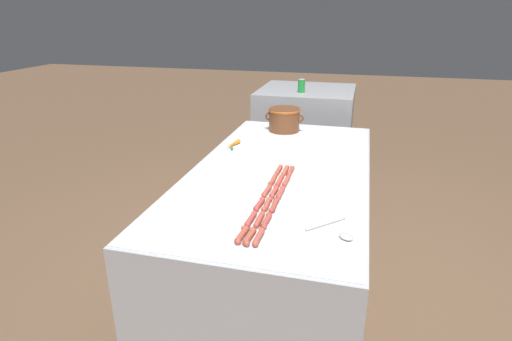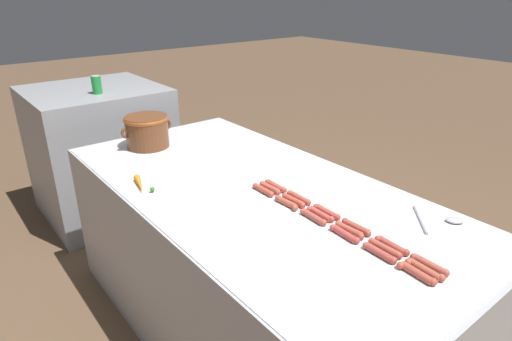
{
  "view_description": "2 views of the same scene",
  "coord_description": "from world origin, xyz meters",
  "px_view_note": "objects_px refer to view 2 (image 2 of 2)",
  "views": [
    {
      "loc": [
        0.44,
        -2.3,
        1.74
      ],
      "look_at": [
        -0.12,
        -0.13,
        0.86
      ],
      "focal_mm": 28.92,
      "sensor_mm": 36.0,
      "label": 1
    },
    {
      "loc": [
        -1.12,
        -1.42,
        1.71
      ],
      "look_at": [
        -0.03,
        -0.05,
        0.95
      ],
      "focal_mm": 30.44,
      "sensor_mm": 36.0,
      "label": 2
    }
  ],
  "objects_px": {
    "hot_dog_16": "(299,198)",
    "hot_dog_6": "(425,270)",
    "hot_dog_7": "(385,248)",
    "hot_dog_9": "(320,214)",
    "hot_dog_3": "(313,217)",
    "carrot": "(141,185)",
    "hot_dog_14": "(356,227)",
    "bean_pot": "(147,130)",
    "hot_dog_4": "(286,203)",
    "hot_dog_15": "(327,212)",
    "serving_spoon": "(443,220)",
    "hot_dog_2": "(344,234)",
    "hot_dog_12": "(429,265)",
    "hot_dog_5": "(263,190)",
    "hot_dog_17": "(276,186)",
    "hot_dog_0": "(416,273)",
    "hot_dog_8": "(349,230)",
    "hot_dog_11": "(270,188)",
    "hot_dog_13": "(392,246)",
    "back_cabinet": "(102,152)",
    "hot_dog_10": "(294,200)",
    "soda_can": "(97,85)",
    "hot_dog_1": "(379,253)"
  },
  "relations": [
    {
      "from": "back_cabinet",
      "to": "hot_dog_5",
      "type": "height_order",
      "value": "back_cabinet"
    },
    {
      "from": "hot_dog_15",
      "to": "hot_dog_16",
      "type": "relative_size",
      "value": 1.0
    },
    {
      "from": "hot_dog_13",
      "to": "hot_dog_14",
      "type": "xyz_separation_m",
      "value": [
        0.0,
        0.16,
        0.0
      ]
    },
    {
      "from": "hot_dog_16",
      "to": "carrot",
      "type": "distance_m",
      "value": 0.73
    },
    {
      "from": "hot_dog_9",
      "to": "hot_dog_13",
      "type": "bearing_deg",
      "value": -84.2
    },
    {
      "from": "hot_dog_16",
      "to": "hot_dog_17",
      "type": "distance_m",
      "value": 0.15
    },
    {
      "from": "hot_dog_6",
      "to": "hot_dog_4",
      "type": "bearing_deg",
      "value": 93.43
    },
    {
      "from": "hot_dog_4",
      "to": "hot_dog_12",
      "type": "xyz_separation_m",
      "value": [
        0.08,
        -0.62,
        0.0
      ]
    },
    {
      "from": "hot_dog_11",
      "to": "hot_dog_9",
      "type": "bearing_deg",
      "value": -89.99
    },
    {
      "from": "hot_dog_2",
      "to": "carrot",
      "type": "relative_size",
      "value": 0.78
    },
    {
      "from": "hot_dog_5",
      "to": "carrot",
      "type": "bearing_deg",
      "value": 136.39
    },
    {
      "from": "hot_dog_9",
      "to": "serving_spoon",
      "type": "xyz_separation_m",
      "value": [
        0.35,
        -0.33,
        -0.01
      ]
    },
    {
      "from": "hot_dog_1",
      "to": "hot_dog_4",
      "type": "height_order",
      "value": "same"
    },
    {
      "from": "back_cabinet",
      "to": "soda_can",
      "type": "height_order",
      "value": "soda_can"
    },
    {
      "from": "hot_dog_9",
      "to": "hot_dog_15",
      "type": "distance_m",
      "value": 0.03
    },
    {
      "from": "hot_dog_0",
      "to": "hot_dog_4",
      "type": "xyz_separation_m",
      "value": [
        -0.0,
        0.62,
        0.0
      ]
    },
    {
      "from": "hot_dog_17",
      "to": "serving_spoon",
      "type": "bearing_deg",
      "value": -63.35
    },
    {
      "from": "hot_dog_8",
      "to": "hot_dog_6",
      "type": "bearing_deg",
      "value": -90.36
    },
    {
      "from": "hot_dog_9",
      "to": "carrot",
      "type": "bearing_deg",
      "value": 122.6
    },
    {
      "from": "hot_dog_13",
      "to": "hot_dog_15",
      "type": "xyz_separation_m",
      "value": [
        0.0,
        0.32,
        0.0
      ]
    },
    {
      "from": "hot_dog_0",
      "to": "hot_dog_7",
      "type": "height_order",
      "value": "same"
    },
    {
      "from": "hot_dog_16",
      "to": "hot_dog_8",
      "type": "bearing_deg",
      "value": -96.69
    },
    {
      "from": "hot_dog_4",
      "to": "hot_dog_5",
      "type": "xyz_separation_m",
      "value": [
        0.0,
        0.16,
        0.0
      ]
    },
    {
      "from": "hot_dog_6",
      "to": "bean_pot",
      "type": "xyz_separation_m",
      "value": [
        -0.17,
        1.67,
        0.09
      ]
    },
    {
      "from": "hot_dog_3",
      "to": "carrot",
      "type": "height_order",
      "value": "carrot"
    },
    {
      "from": "carrot",
      "to": "bean_pot",
      "type": "bearing_deg",
      "value": 60.74
    },
    {
      "from": "hot_dog_6",
      "to": "hot_dog_14",
      "type": "height_order",
      "value": "same"
    },
    {
      "from": "hot_dog_16",
      "to": "hot_dog_0",
      "type": "bearing_deg",
      "value": -96.92
    },
    {
      "from": "hot_dog_9",
      "to": "hot_dog_0",
      "type": "bearing_deg",
      "value": -95.11
    },
    {
      "from": "hot_dog_11",
      "to": "carrot",
      "type": "xyz_separation_m",
      "value": [
        -0.45,
        0.39,
        0.0
      ]
    },
    {
      "from": "back_cabinet",
      "to": "hot_dog_10",
      "type": "xyz_separation_m",
      "value": [
        0.14,
        -2.03,
        0.35
      ]
    },
    {
      "from": "hot_dog_2",
      "to": "hot_dog_11",
      "type": "xyz_separation_m",
      "value": [
        0.04,
        0.48,
        0.0
      ]
    },
    {
      "from": "hot_dog_2",
      "to": "hot_dog_5",
      "type": "xyz_separation_m",
      "value": [
        -0.0,
        0.48,
        0.0
      ]
    },
    {
      "from": "soda_can",
      "to": "back_cabinet",
      "type": "bearing_deg",
      "value": 82.06
    },
    {
      "from": "back_cabinet",
      "to": "hot_dog_6",
      "type": "relative_size",
      "value": 7.19
    },
    {
      "from": "hot_dog_10",
      "to": "hot_dog_15",
      "type": "relative_size",
      "value": 1.0
    },
    {
      "from": "hot_dog_5",
      "to": "hot_dog_17",
      "type": "relative_size",
      "value": 1.0
    },
    {
      "from": "hot_dog_7",
      "to": "hot_dog_9",
      "type": "distance_m",
      "value": 0.31
    },
    {
      "from": "hot_dog_14",
      "to": "serving_spoon",
      "type": "bearing_deg",
      "value": -28.42
    },
    {
      "from": "hot_dog_14",
      "to": "bean_pot",
      "type": "relative_size",
      "value": 0.45
    },
    {
      "from": "hot_dog_16",
      "to": "hot_dog_6",
      "type": "bearing_deg",
      "value": -93.53
    },
    {
      "from": "hot_dog_7",
      "to": "carrot",
      "type": "xyz_separation_m",
      "value": [
        -0.45,
        1.02,
        0.0
      ]
    },
    {
      "from": "hot_dog_14",
      "to": "hot_dog_17",
      "type": "distance_m",
      "value": 0.47
    },
    {
      "from": "hot_dog_9",
      "to": "hot_dog_13",
      "type": "height_order",
      "value": "same"
    },
    {
      "from": "hot_dog_8",
      "to": "hot_dog_10",
      "type": "bearing_deg",
      "value": 89.84
    },
    {
      "from": "hot_dog_5",
      "to": "hot_dog_7",
      "type": "distance_m",
      "value": 0.63
    },
    {
      "from": "hot_dog_7",
      "to": "hot_dog_15",
      "type": "relative_size",
      "value": 1.0
    },
    {
      "from": "hot_dog_0",
      "to": "hot_dog_13",
      "type": "bearing_deg",
      "value": 63.22
    },
    {
      "from": "hot_dog_9",
      "to": "hot_dog_16",
      "type": "bearing_deg",
      "value": 77.92
    },
    {
      "from": "back_cabinet",
      "to": "hot_dog_6",
      "type": "height_order",
      "value": "back_cabinet"
    }
  ]
}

